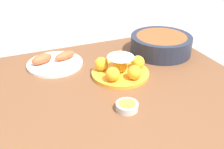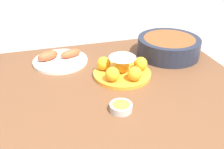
% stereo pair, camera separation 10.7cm
% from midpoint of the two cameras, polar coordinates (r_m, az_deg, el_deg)
% --- Properties ---
extents(dining_table, '(1.21, 0.98, 0.70)m').
position_cam_midpoint_polar(dining_table, '(1.09, 0.51, -7.77)').
color(dining_table, brown).
rests_on(dining_table, ground_plane).
extents(cake_plate, '(0.25, 0.25, 0.10)m').
position_cam_midpoint_polar(cake_plate, '(1.13, 5.02, 1.30)').
color(cake_plate, gold).
rests_on(cake_plate, dining_table).
extents(serving_bowl, '(0.31, 0.31, 0.09)m').
position_cam_midpoint_polar(serving_bowl, '(1.36, 14.45, 5.95)').
color(serving_bowl, '#232838').
rests_on(serving_bowl, dining_table).
extents(sauce_bowl, '(0.08, 0.08, 0.03)m').
position_cam_midpoint_polar(sauce_bowl, '(0.93, 5.30, -7.18)').
color(sauce_bowl, beige).
rests_on(sauce_bowl, dining_table).
extents(seafood_platter, '(0.26, 0.26, 0.06)m').
position_cam_midpoint_polar(seafood_platter, '(1.27, -8.97, 3.29)').
color(seafood_platter, silver).
rests_on(seafood_platter, dining_table).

